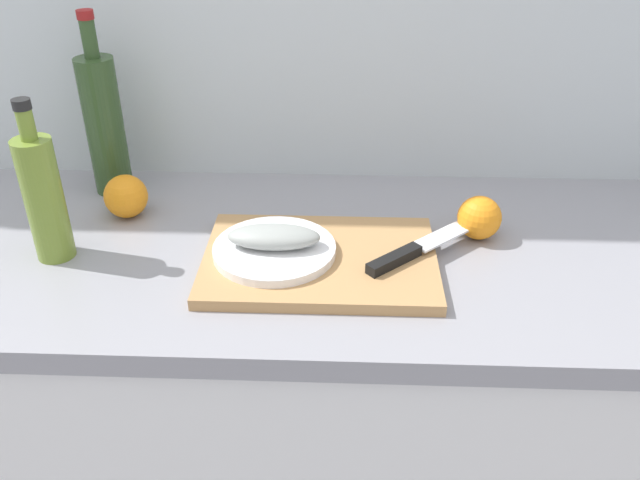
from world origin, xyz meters
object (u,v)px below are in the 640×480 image
Objects in this scene: olive_oil_bottle at (44,196)px; orange_0 at (479,218)px; white_plate at (274,250)px; chef_knife at (417,249)px; cutting_board at (320,260)px; wine_bottle at (104,123)px; fish_fillet at (274,237)px.

orange_0 is (0.74, 0.09, -0.08)m from olive_oil_bottle.
chef_knife is (0.24, 0.01, 0.00)m from white_plate.
chef_knife is 0.84× the size of olive_oil_bottle.
olive_oil_bottle is at bearing 178.21° from white_plate.
chef_knife is at bearing -0.08° from olive_oil_bottle.
olive_oil_bottle reaches higher than cutting_board.
white_plate is 0.74× the size of olive_oil_bottle.
wine_bottle is 0.74m from orange_0.
wine_bottle reaches higher than chef_knife.
orange_0 is at bearing 20.75° from cutting_board.
fish_fillet reaches higher than chef_knife.
wine_bottle is at bearing 143.15° from fish_fillet.
chef_knife is 2.98× the size of orange_0.
white_plate is 0.37m from orange_0.
fish_fillet is 0.45m from wine_bottle.
olive_oil_bottle is at bearing 178.24° from cutting_board.
cutting_board is at bearing -31.85° from wine_bottle.
fish_fillet reaches higher than cutting_board.
fish_fillet is 0.24m from chef_knife.
olive_oil_bottle is (-0.38, 0.01, 0.09)m from white_plate.
wine_bottle is (0.02, 0.25, 0.03)m from olive_oil_bottle.
cutting_board is 0.30m from orange_0.
fish_fillet is (-0.08, 0.00, 0.04)m from cutting_board.
fish_fillet is 0.55× the size of olive_oil_bottle.
cutting_board is 0.08m from white_plate.
orange_0 is (0.28, 0.11, 0.03)m from cutting_board.
fish_fillet is at bearing -163.76° from orange_0.
olive_oil_bottle reaches higher than white_plate.
wine_bottle is at bearing 167.18° from orange_0.
wine_bottle is (-0.36, 0.27, 0.12)m from white_plate.
white_plate is at bearing 178.36° from cutting_board.
chef_knife is at bearing 2.62° from white_plate.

